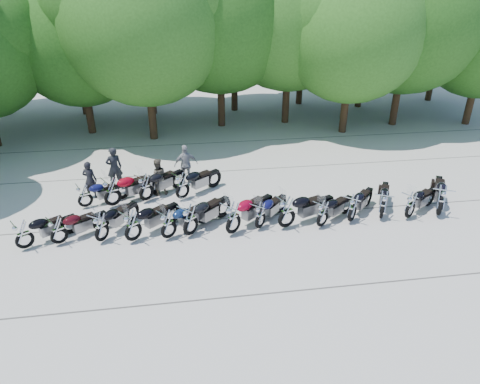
{
  "coord_description": "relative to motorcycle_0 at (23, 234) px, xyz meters",
  "views": [
    {
      "loc": [
        -2.06,
        -12.59,
        8.22
      ],
      "look_at": [
        0.0,
        1.5,
        1.1
      ],
      "focal_mm": 32.0,
      "sensor_mm": 36.0,
      "label": 1
    }
  ],
  "objects": [
    {
      "name": "motorcycle_3",
      "position": [
        3.57,
        -0.05,
        0.06
      ],
      "size": [
        2.3,
        2.09,
        1.35
      ],
      "primitive_type": null,
      "rotation": [
        0.0,
        0.0,
        2.27
      ],
      "color": "black",
      "rests_on": "ground"
    },
    {
      "name": "rider_0",
      "position": [
        1.59,
        3.66,
        0.2
      ],
      "size": [
        0.67,
        0.53,
        1.62
      ],
      "primitive_type": "imported",
      "rotation": [
        0.0,
        0.0,
        2.87
      ],
      "color": "black",
      "rests_on": "ground"
    },
    {
      "name": "motorcycle_7",
      "position": [
        8.06,
        0.16,
        -0.01
      ],
      "size": [
        1.92,
        2.01,
        1.21
      ],
      "primitive_type": null,
      "rotation": [
        0.0,
        0.0,
        2.4
      ],
      "color": "#0D0E3C",
      "rests_on": "ground"
    },
    {
      "name": "motorcycle_11",
      "position": [
        12.76,
        0.21,
        0.04
      ],
      "size": [
        1.69,
        2.35,
        1.3
      ],
      "primitive_type": null,
      "rotation": [
        0.0,
        0.0,
        2.65
      ],
      "color": "black",
      "rests_on": "ground"
    },
    {
      "name": "ground",
      "position": [
        7.46,
        -0.42,
        -0.61
      ],
      "size": [
        90.0,
        90.0,
        0.0
      ],
      "primitive_type": "plane",
      "color": "#A8A398",
      "rests_on": "ground"
    },
    {
      "name": "tree_14",
      "position": [
        18.14,
        15.67,
        5.22
      ],
      "size": [
        8.02,
        8.02,
        9.84
      ],
      "color": "#3A2614",
      "rests_on": "ground"
    },
    {
      "name": "tree_3",
      "position": [
        3.88,
        10.82,
        5.71
      ],
      "size": [
        8.7,
        8.7,
        10.67
      ],
      "color": "#3A2614",
      "rests_on": "ground"
    },
    {
      "name": "tree_11",
      "position": [
        3.69,
        16.01,
        4.88
      ],
      "size": [
        7.56,
        7.56,
        9.28
      ],
      "color": "#3A2614",
      "rests_on": "ground"
    },
    {
      "name": "motorcycle_13",
      "position": [
        15.03,
        0.1,
        0.11
      ],
      "size": [
        1.9,
        2.61,
        1.44
      ],
      "primitive_type": null,
      "rotation": [
        0.0,
        0.0,
        2.64
      ],
      "color": "black",
      "rests_on": "ground"
    },
    {
      "name": "tree_12",
      "position": [
        9.26,
        16.05,
        5.11
      ],
      "size": [
        7.88,
        7.88,
        9.67
      ],
      "color": "#3A2614",
      "rests_on": "ground"
    },
    {
      "name": "rider_1",
      "position": [
        4.34,
        3.56,
        0.19
      ],
      "size": [
        0.87,
        0.73,
        1.6
      ],
      "primitive_type": "imported",
      "rotation": [
        0.0,
        0.0,
        3.31
      ],
      "color": "brown",
      "rests_on": "ground"
    },
    {
      "name": "motorcycle_2",
      "position": [
        2.5,
        0.1,
        0.02
      ],
      "size": [
        1.82,
        2.23,
        1.26
      ],
      "primitive_type": null,
      "rotation": [
        0.0,
        0.0,
        2.54
      ],
      "color": "black",
      "rests_on": "ground"
    },
    {
      "name": "motorcycle_17",
      "position": [
        5.34,
        2.9,
        0.07
      ],
      "size": [
        2.35,
        2.01,
        1.35
      ],
      "primitive_type": null,
      "rotation": [
        0.0,
        0.0,
        2.21
      ],
      "color": "black",
      "rests_on": "ground"
    },
    {
      "name": "motorcycle_6",
      "position": [
        7.05,
        -0.09,
        0.11
      ],
      "size": [
        2.45,
        2.23,
        1.44
      ],
      "primitive_type": null,
      "rotation": [
        0.0,
        0.0,
        2.27
      ],
      "color": "maroon",
      "rests_on": "ground"
    },
    {
      "name": "tree_6",
      "position": [
        15.01,
        10.4,
        5.2
      ],
      "size": [
        8.0,
        8.0,
        9.82
      ],
      "color": "#3A2614",
      "rests_on": "ground"
    },
    {
      "name": "motorcycle_15",
      "position": [
        2.58,
        2.67,
        0.1
      ],
      "size": [
        2.56,
        1.95,
        1.42
      ],
      "primitive_type": null,
      "rotation": [
        0.0,
        0.0,
        2.11
      ],
      "color": "maroon",
      "rests_on": "ground"
    },
    {
      "name": "motorcycle_14",
      "position": [
        1.5,
        2.74,
        -0.03
      ],
      "size": [
        2.14,
        1.42,
        1.17
      ],
      "primitive_type": null,
      "rotation": [
        0.0,
        0.0,
        2.0
      ],
      "color": "#0E103F",
      "rests_on": "ground"
    },
    {
      "name": "motorcycle_5",
      "position": [
        5.55,
        0.04,
        0.08
      ],
      "size": [
        2.29,
        2.22,
        1.38
      ],
      "primitive_type": null,
      "rotation": [
        0.0,
        0.0,
        2.33
      ],
      "color": "black",
      "rests_on": "ground"
    },
    {
      "name": "tree_2",
      "position": [
        0.2,
        12.42,
        4.7
      ],
      "size": [
        7.31,
        7.31,
        8.97
      ],
      "color": "#3A2614",
      "rests_on": "ground"
    },
    {
      "name": "tree_5",
      "position": [
        12.07,
        12.79,
        5.96
      ],
      "size": [
        9.04,
        9.04,
        11.1
      ],
      "color": "#3A2614",
      "rests_on": "ground"
    },
    {
      "name": "rider_3",
      "position": [
        2.48,
        4.53,
        0.32
      ],
      "size": [
        0.78,
        0.64,
        1.85
      ],
      "primitive_type": "imported",
      "rotation": [
        0.0,
        0.0,
        3.47
      ],
      "color": "black",
      "rests_on": "ground"
    },
    {
      "name": "rider_2",
      "position": [
        5.55,
        4.54,
        0.28
      ],
      "size": [
        1.1,
        0.6,
        1.79
      ],
      "primitive_type": "imported",
      "rotation": [
        0.0,
        0.0,
        3.3
      ],
      "color": "#959598",
      "rests_on": "ground"
    },
    {
      "name": "tree_7",
      "position": [
        18.66,
        11.36,
        5.78
      ],
      "size": [
        8.79,
        8.79,
        10.79
      ],
      "color": "#3A2614",
      "rests_on": "ground"
    },
    {
      "name": "motorcycle_9",
      "position": [
        10.33,
        -0.07,
        -0.0
      ],
      "size": [
        2.13,
        1.79,
        1.22
      ],
      "primitive_type": null,
      "rotation": [
        0.0,
        0.0,
        2.19
      ],
      "color": "black",
      "rests_on": "ground"
    },
    {
      "name": "tree_4",
      "position": [
        7.99,
        12.67,
        6.02
      ],
      "size": [
        9.13,
        9.13,
        11.2
      ],
      "color": "#3A2614",
      "rests_on": "ground"
    },
    {
      "name": "motorcycle_16",
      "position": [
        3.87,
        2.95,
        0.07
      ],
      "size": [
        2.29,
        2.15,
        1.36
      ],
      "primitive_type": null,
      "rotation": [
        0.0,
        0.0,
        2.3
      ],
      "color": "black",
      "rests_on": "ground"
    },
    {
      "name": "motorcycle_10",
      "position": [
        11.55,
        0.13,
        0.02
      ],
      "size": [
        2.04,
        2.1,
        1.27
      ],
      "primitive_type": null,
      "rotation": [
        0.0,
        0.0,
        2.38
      ],
      "color": "black",
      "rests_on": "ground"
    },
    {
      "name": "motorcycle_0",
      "position": [
        0.0,
        0.0,
        0.0
      ],
      "size": [
        2.16,
        1.75,
        1.22
      ],
      "primitive_type": null,
      "rotation": [
        0.0,
        0.0,
        2.16
      ],
      "color": "black",
      "rests_on": "ground"
    },
    {
      "name": "motorcycle_8",
      "position": [
        9.02,
        0.04,
        0.11
      ],
      "size": [
        2.65,
        1.67,
        1.44
      ],
      "primitive_type": null,
      "rotation": [
        0.0,
        0.0,
        1.95
      ],
      "color": "black",
      "rests_on": "ground"
    },
    {
      "name": "motorcycle_12",
      "position": [
        13.81,
        0.06,
        0.01
      ],
      "size": [
        2.21,
        1.8,
        1.25
      ],
      "primitive_type": null,
      "rotation": [
        0.0,
        0.0,
        2.17
      ],
      "color": "black",
      "rests_on": "ground"
    },
    {
      "name": "motorcycle_4",
      "position": [
        4.78,
        -0.05,
        0.02
      ],
      "size": [
        2.22,
        1.86,
        1.27
      ],
      "primitive_type": null,
      "rotation": [
        0.0,
        0.0,
        2.19
      ],
      "color": "#0E1D3E",
      "rests_on": "ground"
    },
    {
      "name": "tree_13",
      "position": [
        14.15,
        17.06,
        5.43
      ],
      "size": [
        8.31,
        8.31,
        10.2
      ],
      "color": "#3A2614",
      "rests_on": "ground"
    },
    {
      "name": "motorcycle_1",
      "position": [
        1.08,
        0.13,
        -0.01
      ],
      "size": [
        2.12,
        1.71,
        1.2
      ],
      "primitive_type": null,
      "rotation": [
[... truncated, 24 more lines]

